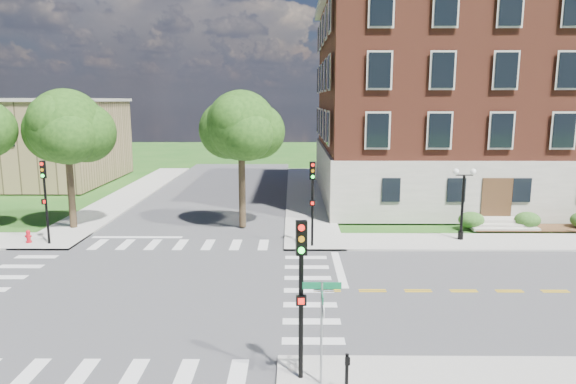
{
  "coord_description": "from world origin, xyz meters",
  "views": [
    {
      "loc": [
        6.45,
        -21.42,
        8.28
      ],
      "look_at": [
        6.23,
        6.79,
        3.2
      ],
      "focal_mm": 32.0,
      "sensor_mm": 36.0,
      "label": 1
    }
  ],
  "objects_px": {
    "traffic_signal_nw": "(45,191)",
    "street_sign_pole": "(322,313)",
    "twin_lamp_west": "(463,200)",
    "push_button_post": "(347,372)",
    "traffic_signal_ne": "(313,193)",
    "fire_hydrant": "(28,237)",
    "traffic_signal_se": "(301,280)"
  },
  "relations": [
    {
      "from": "street_sign_pole",
      "to": "traffic_signal_ne",
      "type": "bearing_deg",
      "value": 88.83
    },
    {
      "from": "traffic_signal_ne",
      "to": "fire_hydrant",
      "type": "distance_m",
      "value": 16.65
    },
    {
      "from": "traffic_signal_ne",
      "to": "street_sign_pole",
      "type": "bearing_deg",
      "value": -91.17
    },
    {
      "from": "traffic_signal_ne",
      "to": "push_button_post",
      "type": "bearing_deg",
      "value": -88.5
    },
    {
      "from": "street_sign_pole",
      "to": "push_button_post",
      "type": "distance_m",
      "value": 1.75
    },
    {
      "from": "traffic_signal_ne",
      "to": "traffic_signal_se",
      "type": "bearing_deg",
      "value": -93.59
    },
    {
      "from": "traffic_signal_ne",
      "to": "traffic_signal_nw",
      "type": "xyz_separation_m",
      "value": [
        -15.15,
        0.31,
        0.0
      ]
    },
    {
      "from": "traffic_signal_ne",
      "to": "twin_lamp_west",
      "type": "bearing_deg",
      "value": 9.04
    },
    {
      "from": "traffic_signal_se",
      "to": "traffic_signal_ne",
      "type": "relative_size",
      "value": 1.0
    },
    {
      "from": "twin_lamp_west",
      "to": "fire_hydrant",
      "type": "bearing_deg",
      "value": -177.92
    },
    {
      "from": "twin_lamp_west",
      "to": "fire_hydrant",
      "type": "xyz_separation_m",
      "value": [
        -25.29,
        -0.92,
        -2.06
      ]
    },
    {
      "from": "twin_lamp_west",
      "to": "street_sign_pole",
      "type": "xyz_separation_m",
      "value": [
        -9.16,
        -15.79,
        -0.21
      ]
    },
    {
      "from": "street_sign_pole",
      "to": "fire_hydrant",
      "type": "relative_size",
      "value": 4.13
    },
    {
      "from": "traffic_signal_nw",
      "to": "street_sign_pole",
      "type": "bearing_deg",
      "value": -44.68
    },
    {
      "from": "traffic_signal_nw",
      "to": "street_sign_pole",
      "type": "relative_size",
      "value": 1.55
    },
    {
      "from": "push_button_post",
      "to": "street_sign_pole",
      "type": "bearing_deg",
      "value": 141.42
    },
    {
      "from": "traffic_signal_nw",
      "to": "traffic_signal_ne",
      "type": "bearing_deg",
      "value": -1.17
    },
    {
      "from": "push_button_post",
      "to": "twin_lamp_west",
      "type": "bearing_deg",
      "value": 62.57
    },
    {
      "from": "traffic_signal_ne",
      "to": "street_sign_pole",
      "type": "relative_size",
      "value": 1.55
    },
    {
      "from": "fire_hydrant",
      "to": "traffic_signal_nw",
      "type": "bearing_deg",
      "value": -8.14
    },
    {
      "from": "twin_lamp_west",
      "to": "fire_hydrant",
      "type": "distance_m",
      "value": 25.39
    },
    {
      "from": "push_button_post",
      "to": "traffic_signal_ne",
      "type": "bearing_deg",
      "value": 91.5
    },
    {
      "from": "traffic_signal_ne",
      "to": "street_sign_pole",
      "type": "xyz_separation_m",
      "value": [
        -0.29,
        -14.38,
        -0.88
      ]
    },
    {
      "from": "traffic_signal_se",
      "to": "traffic_signal_nw",
      "type": "bearing_deg",
      "value": 134.78
    },
    {
      "from": "twin_lamp_west",
      "to": "push_button_post",
      "type": "height_order",
      "value": "twin_lamp_west"
    },
    {
      "from": "traffic_signal_nw",
      "to": "push_button_post",
      "type": "xyz_separation_m",
      "value": [
        15.54,
        -15.23,
        -2.39
      ]
    },
    {
      "from": "street_sign_pole",
      "to": "push_button_post",
      "type": "relative_size",
      "value": 2.58
    },
    {
      "from": "traffic_signal_nw",
      "to": "traffic_signal_se",
      "type": "bearing_deg",
      "value": -45.22
    },
    {
      "from": "traffic_signal_se",
      "to": "street_sign_pole",
      "type": "distance_m",
      "value": 1.1
    },
    {
      "from": "street_sign_pole",
      "to": "twin_lamp_west",
      "type": "bearing_deg",
      "value": 59.88
    },
    {
      "from": "traffic_signal_ne",
      "to": "traffic_signal_nw",
      "type": "height_order",
      "value": "same"
    },
    {
      "from": "twin_lamp_west",
      "to": "push_button_post",
      "type": "relative_size",
      "value": 3.53
    }
  ]
}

